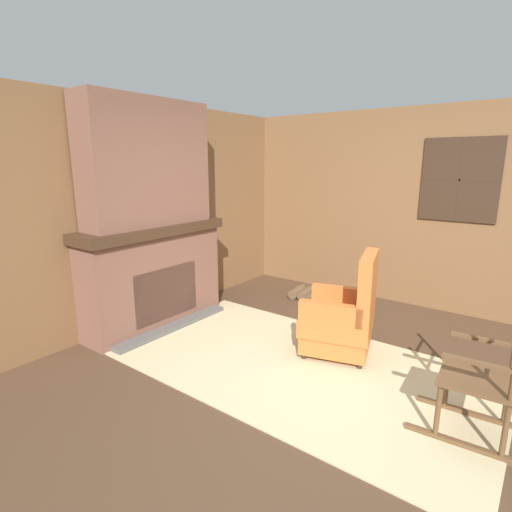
# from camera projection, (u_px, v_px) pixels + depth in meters

# --- Properties ---
(ground_plane) EXTENTS (14.00, 14.00, 0.00)m
(ground_plane) POSITION_uv_depth(u_px,v_px,m) (330.00, 385.00, 3.48)
(ground_plane) COLOR #4C3523
(wood_panel_wall_left) EXTENTS (0.06, 5.65, 2.59)m
(wood_panel_wall_left) POSITION_uv_depth(u_px,v_px,m) (137.00, 215.00, 4.67)
(wood_panel_wall_left) COLOR brown
(wood_panel_wall_left) RESTS_ON ground
(wood_panel_wall_back) EXTENTS (5.65, 0.09, 2.59)m
(wood_panel_wall_back) POSITION_uv_depth(u_px,v_px,m) (425.00, 209.00, 5.16)
(wood_panel_wall_back) COLOR brown
(wood_panel_wall_back) RESTS_ON ground
(fireplace_hearth) EXTENTS (0.65, 1.83, 1.20)m
(fireplace_hearth) POSITION_uv_depth(u_px,v_px,m) (155.00, 276.00, 4.68)
(fireplace_hearth) COLOR brown
(fireplace_hearth) RESTS_ON ground
(chimney_breast) EXTENTS (0.39, 1.53, 1.37)m
(chimney_breast) POSITION_uv_depth(u_px,v_px,m) (147.00, 163.00, 4.39)
(chimney_breast) COLOR brown
(chimney_breast) RESTS_ON fireplace_hearth
(area_rug) EXTENTS (3.51, 1.93, 0.01)m
(area_rug) POSITION_uv_depth(u_px,v_px,m) (296.00, 365.00, 3.81)
(area_rug) COLOR #C6B789
(area_rug) RESTS_ON ground
(armchair) EXTENTS (0.82, 0.80, 1.06)m
(armchair) POSITION_uv_depth(u_px,v_px,m) (343.00, 319.00, 3.98)
(armchair) COLOR #C6662D
(armchair) RESTS_ON ground
(rocking_chair) EXTENTS (0.83, 0.52, 1.16)m
(rocking_chair) POSITION_uv_depth(u_px,v_px,m) (483.00, 383.00, 2.76)
(rocking_chair) COLOR brown
(rocking_chair) RESTS_ON ground
(firewood_stack) EXTENTS (0.46, 0.39, 0.14)m
(firewood_stack) POSITION_uv_depth(u_px,v_px,m) (306.00, 293.00, 5.71)
(firewood_stack) COLOR brown
(firewood_stack) RESTS_ON ground
(oil_lamp_vase) EXTENTS (0.10, 0.10, 0.30)m
(oil_lamp_vase) POSITION_uv_depth(u_px,v_px,m) (131.00, 217.00, 4.37)
(oil_lamp_vase) COLOR #99B29E
(oil_lamp_vase) RESTS_ON fireplace_hearth
(storage_case) EXTENTS (0.17, 0.24, 0.15)m
(storage_case) POSITION_uv_depth(u_px,v_px,m) (194.00, 212.00, 5.12)
(storage_case) COLOR gray
(storage_case) RESTS_ON fireplace_hearth
(decorative_plate_on_mantel) EXTENTS (0.07, 0.25, 0.24)m
(decorative_plate_on_mantel) POSITION_uv_depth(u_px,v_px,m) (145.00, 214.00, 4.54)
(decorative_plate_on_mantel) COLOR red
(decorative_plate_on_mantel) RESTS_ON fireplace_hearth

